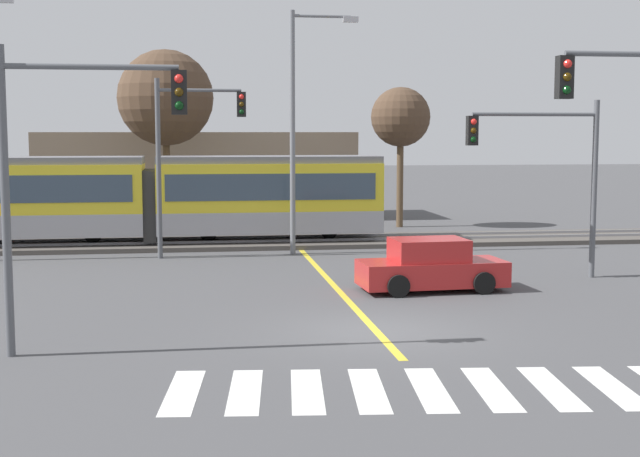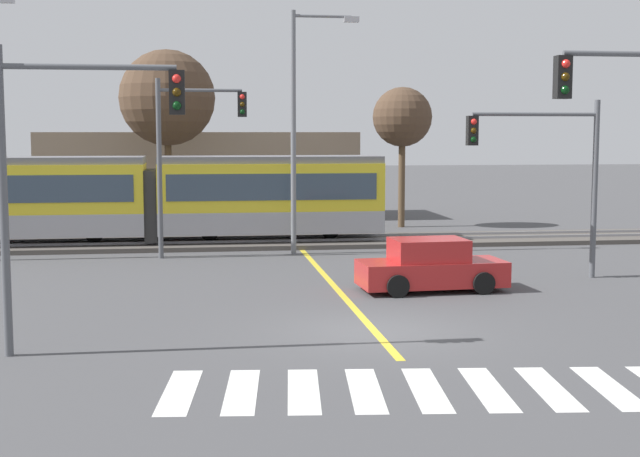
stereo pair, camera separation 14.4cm
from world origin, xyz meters
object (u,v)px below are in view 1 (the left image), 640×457
at_px(light_rail_tram, 150,196).
at_px(sedan_crossing, 431,267).
at_px(traffic_light_near_left, 66,153).
at_px(traffic_light_far_left, 187,141).
at_px(traffic_light_mid_right, 549,160).
at_px(bare_tree_west, 165,98).
at_px(street_lamp_centre, 299,117).
at_px(bare_tree_east, 401,118).

distance_m(light_rail_tram, sedan_crossing, 14.19).
bearing_deg(light_rail_tram, traffic_light_near_left, -92.76).
distance_m(traffic_light_far_left, traffic_light_mid_right, 12.79).
bearing_deg(bare_tree_west, traffic_light_far_left, -83.75).
bearing_deg(light_rail_tram, street_lamp_centre, -27.86).
height_order(light_rail_tram, street_lamp_centre, street_lamp_centre).
distance_m(traffic_light_far_left, bare_tree_west, 9.25).
bearing_deg(traffic_light_near_left, bare_tree_east, 61.94).
bearing_deg(bare_tree_west, bare_tree_east, 1.42).
bearing_deg(bare_tree_east, street_lamp_centre, -124.05).
height_order(sedan_crossing, traffic_light_far_left, traffic_light_far_left).
height_order(light_rail_tram, sedan_crossing, light_rail_tram).
height_order(traffic_light_mid_right, traffic_light_near_left, traffic_light_near_left).
bearing_deg(bare_tree_west, street_lamp_centre, -59.04).
bearing_deg(sedan_crossing, bare_tree_east, 79.75).
bearing_deg(traffic_light_mid_right, traffic_light_near_left, -150.05).
xyz_separation_m(bare_tree_west, bare_tree_east, (11.07, 0.27, -0.88)).
bearing_deg(traffic_light_far_left, sedan_crossing, -48.30).
bearing_deg(traffic_light_mid_right, bare_tree_west, 128.48).
xyz_separation_m(sedan_crossing, traffic_light_far_left, (-6.99, 7.84, 3.54)).
bearing_deg(bare_tree_east, bare_tree_west, -178.58).
xyz_separation_m(traffic_light_far_left, bare_tree_west, (-0.99, 9.01, 1.87)).
xyz_separation_m(light_rail_tram, traffic_light_far_left, (1.49, -3.45, 2.19)).
bearing_deg(traffic_light_near_left, light_rail_tram, 87.24).
bearing_deg(light_rail_tram, bare_tree_west, 84.80).
height_order(traffic_light_mid_right, street_lamp_centre, street_lamp_centre).
bearing_deg(bare_tree_west, sedan_crossing, -64.68).
bearing_deg(traffic_light_mid_right, street_lamp_centre, 136.17).
xyz_separation_m(light_rail_tram, sedan_crossing, (8.48, -11.29, -1.35)).
relative_size(traffic_light_mid_right, traffic_light_near_left, 0.88).
bearing_deg(light_rail_tram, sedan_crossing, -53.09).
height_order(street_lamp_centre, bare_tree_east, street_lamp_centre).
bearing_deg(traffic_light_far_left, street_lamp_centre, 6.55).
distance_m(traffic_light_near_left, street_lamp_centre, 15.90).
distance_m(sedan_crossing, bare_tree_east, 17.99).
bearing_deg(light_rail_tram, traffic_light_mid_right, -37.52).
distance_m(traffic_light_far_left, traffic_light_near_left, 14.21).
bearing_deg(bare_tree_east, light_rail_tram, -153.26).
distance_m(light_rail_tram, traffic_light_far_left, 4.35).
relative_size(traffic_light_far_left, bare_tree_west, 0.78).
height_order(light_rail_tram, traffic_light_far_left, traffic_light_far_left).
distance_m(light_rail_tram, street_lamp_centre, 7.08).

